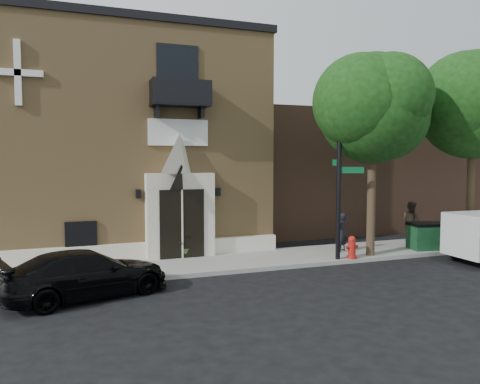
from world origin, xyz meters
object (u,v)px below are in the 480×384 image
object	(u,v)px
dumpster	(430,236)
pedestrian_far	(411,222)
black_sedan	(86,274)
pedestrian_near	(342,232)
fire_hydrant	(352,247)
street_sign	(339,172)

from	to	relation	value
dumpster	pedestrian_far	distance (m)	1.69
black_sedan	dumpster	world-z (taller)	black_sedan
dumpster	pedestrian_near	world-z (taller)	pedestrian_near
black_sedan	fire_hydrant	size ratio (longest dim) A/B	5.42
dumpster	fire_hydrant	bearing A→B (deg)	-162.18
street_sign	fire_hydrant	size ratio (longest dim) A/B	7.55
black_sedan	fire_hydrant	xyz separation A→B (m)	(9.56, 1.29, -0.10)
black_sedan	dumpster	xyz separation A→B (m)	(13.66, 1.74, 0.04)
street_sign	pedestrian_near	xyz separation A→B (m)	(0.95, 1.26, -2.47)
black_sedan	pedestrian_near	xyz separation A→B (m)	(9.96, 2.62, 0.26)
black_sedan	street_sign	xyz separation A→B (m)	(9.01, 1.37, 2.72)
dumpster	pedestrian_far	bearing A→B (deg)	88.06
pedestrian_far	street_sign	bearing A→B (deg)	104.81
fire_hydrant	dumpster	size ratio (longest dim) A/B	0.46
street_sign	pedestrian_far	distance (m)	5.88
fire_hydrant	dumpster	xyz separation A→B (m)	(4.09, 0.45, 0.14)
pedestrian_far	pedestrian_near	bearing A→B (deg)	93.34
black_sedan	street_sign	world-z (taller)	street_sign
black_sedan	pedestrian_near	world-z (taller)	pedestrian_near
black_sedan	pedestrian_far	bearing A→B (deg)	-94.44
street_sign	fire_hydrant	distance (m)	2.88
pedestrian_near	street_sign	bearing A→B (deg)	22.60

